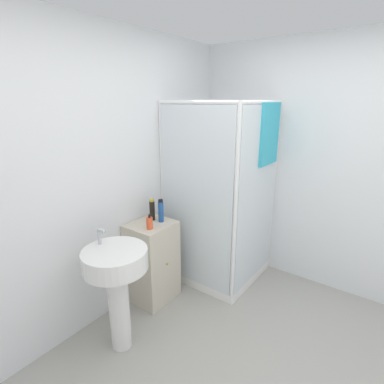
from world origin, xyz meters
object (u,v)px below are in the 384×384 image
Objects in this scene: soap_dispenser at (150,223)px; shampoo_bottle_blue at (161,211)px; shampoo_bottle_tall_black at (152,210)px; sink at (117,277)px.

shampoo_bottle_blue is (0.18, 0.03, 0.05)m from soap_dispenser.
shampoo_bottle_blue reaches higher than shampoo_bottle_tall_black.
sink is at bearing -163.62° from soap_dispenser.
soap_dispenser is 0.63× the size of shampoo_bottle_blue.
sink is 0.79m from shampoo_bottle_tall_black.
shampoo_bottle_blue is at bearing 14.39° from sink.
soap_dispenser is (0.52, 0.15, 0.22)m from sink.
sink is at bearing -157.88° from shampoo_bottle_tall_black.
shampoo_bottle_tall_black reaches higher than soap_dispenser.
shampoo_bottle_blue is (0.01, -0.10, 0.01)m from shampoo_bottle_tall_black.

